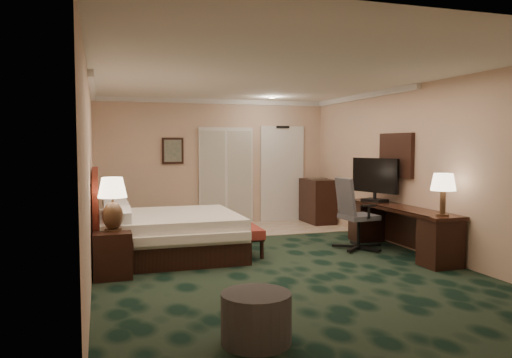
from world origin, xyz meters
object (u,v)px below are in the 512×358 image
object	(u,v)px
nightstand_far	(108,228)
desk	(399,229)
bed	(170,235)
desk_chair	(359,214)
ottoman	(256,318)
bed_bench	(241,238)
lamp_near	(113,204)
nightstand_near	(112,254)
tv	(375,180)
lamp_far	(109,195)
minibar	(318,201)

from	to	relation	value
nightstand_far	desk	bearing A→B (deg)	-24.84
bed	desk_chair	world-z (taller)	desk_chair
ottoman	desk_chair	bearing A→B (deg)	48.95
ottoman	bed_bench	bearing A→B (deg)	76.36
lamp_near	nightstand_near	bearing A→B (deg)	-128.40
ottoman	desk	distance (m)	4.35
nightstand_far	bed_bench	bearing A→B (deg)	-32.56
desk	tv	size ratio (longest dim) A/B	2.61
lamp_far	tv	distance (m)	4.63
nightstand_near	minibar	size ratio (longest dim) A/B	0.62
lamp_near	minibar	xyz separation A→B (m)	(4.42, 3.27, -0.47)
nightstand_near	tv	size ratio (longest dim) A/B	0.62
lamp_near	desk_chair	bearing A→B (deg)	7.77
desk	minibar	world-z (taller)	minibar
bed_bench	tv	world-z (taller)	tv
lamp_far	nightstand_near	bearing A→B (deg)	-90.13
lamp_near	tv	xyz separation A→B (m)	(4.42, 0.90, 0.16)
nightstand_near	bed	bearing A→B (deg)	48.29
desk	desk_chair	size ratio (longest dim) A/B	2.14
lamp_far	tv	xyz separation A→B (m)	(4.43, -1.32, 0.26)
lamp_near	minibar	world-z (taller)	lamp_near
ottoman	nightstand_near	bearing A→B (deg)	113.29
nightstand_far	minibar	world-z (taller)	minibar
nightstand_near	lamp_far	size ratio (longest dim) A/B	1.04
ottoman	lamp_near	bearing A→B (deg)	112.84
nightstand_near	lamp_near	world-z (taller)	lamp_near
minibar	lamp_far	bearing A→B (deg)	-166.69
lamp_near	nightstand_far	bearing A→B (deg)	90.75
lamp_far	ottoman	bearing A→B (deg)	-76.93
bed	nightstand_far	world-z (taller)	bed
nightstand_far	desk	xyz separation A→B (m)	(4.46, -2.06, 0.08)
desk	nightstand_far	bearing A→B (deg)	155.16
lamp_near	lamp_far	size ratio (longest dim) A/B	1.22
lamp_near	minibar	bearing A→B (deg)	36.47
desk_chair	desk	bearing A→B (deg)	-40.69
ottoman	tv	bearing A→B (deg)	47.23
nightstand_far	nightstand_near	bearing A→B (deg)	-89.66
tv	desk_chair	distance (m)	0.81
bed	ottoman	xyz separation A→B (m)	(0.26, -3.63, -0.11)
lamp_far	desk_chair	size ratio (longest dim) A/B	0.49
ottoman	minibar	xyz separation A→B (m)	(3.29, 5.93, 0.26)
nightstand_far	tv	xyz separation A→B (m)	(4.45, -1.32, 0.83)
lamp_near	desk_chair	world-z (taller)	lamp_near
bed_bench	bed	bearing A→B (deg)	179.65
nightstand_far	desk	size ratio (longest dim) A/B	0.22
ottoman	tv	world-z (taller)	tv
nightstand_far	tv	distance (m)	4.72
nightstand_near	desk	distance (m)	4.45
bed	desk_chair	distance (m)	3.09
lamp_near	bed_bench	distance (m)	2.32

